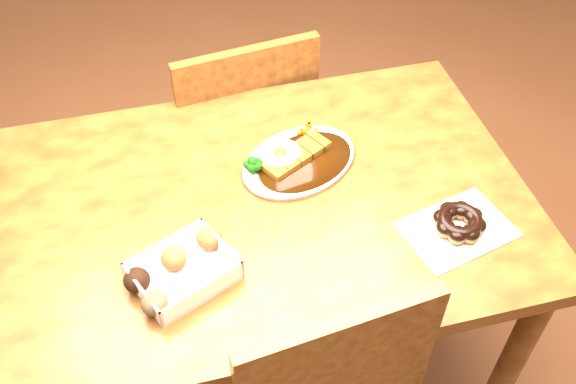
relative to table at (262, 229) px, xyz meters
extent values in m
plane|color=brown|center=(0.00, 0.00, -0.65)|extent=(6.00, 6.00, 0.00)
cube|color=#4B200F|center=(0.00, 0.00, 0.08)|extent=(1.20, 0.80, 0.04)
cylinder|color=#4B200F|center=(0.54, -0.34, -0.30)|extent=(0.06, 0.06, 0.71)
cylinder|color=#4B200F|center=(-0.54, 0.34, -0.30)|extent=(0.06, 0.06, 0.71)
cylinder|color=#4B200F|center=(0.54, 0.34, -0.30)|extent=(0.06, 0.06, 0.71)
cube|color=#4B200F|center=(0.03, 0.60, -0.22)|extent=(0.47, 0.47, 0.04)
cylinder|color=#4B200F|center=(0.18, 0.79, -0.45)|extent=(0.04, 0.04, 0.41)
cylinder|color=#4B200F|center=(-0.16, 0.75, -0.45)|extent=(0.04, 0.04, 0.41)
cylinder|color=#4B200F|center=(0.22, 0.45, -0.45)|extent=(0.04, 0.04, 0.41)
cylinder|color=#4B200F|center=(-0.11, 0.41, -0.45)|extent=(0.04, 0.04, 0.41)
cube|color=#4B200F|center=(0.06, 0.41, 0.02)|extent=(0.40, 0.08, 0.40)
cube|color=#4B200F|center=(0.05, -0.41, 0.02)|extent=(0.40, 0.08, 0.40)
ellipsoid|color=white|center=(0.11, 0.09, 0.10)|extent=(0.35, 0.31, 0.01)
ellipsoid|color=black|center=(0.12, 0.08, 0.11)|extent=(0.29, 0.26, 0.01)
cube|color=#6B380C|center=(0.11, 0.10, 0.12)|extent=(0.18, 0.14, 0.02)
ellipsoid|color=white|center=(0.07, 0.10, 0.14)|extent=(0.13, 0.12, 0.01)
ellipsoid|color=#FFB214|center=(0.07, 0.10, 0.14)|extent=(0.03, 0.03, 0.02)
cube|color=white|center=(-0.19, -0.17, 0.12)|extent=(0.23, 0.21, 0.05)
ellipsoid|color=black|center=(-0.26, -0.23, 0.13)|extent=(0.05, 0.05, 0.05)
ellipsoid|color=pink|center=(-0.18, -0.20, 0.13)|extent=(0.05, 0.05, 0.05)
ellipsoid|color=pink|center=(-0.10, -0.16, 0.13)|extent=(0.05, 0.05, 0.05)
ellipsoid|color=black|center=(-0.29, -0.17, 0.13)|extent=(0.05, 0.05, 0.05)
ellipsoid|color=brown|center=(-0.21, -0.14, 0.13)|extent=(0.05, 0.05, 0.05)
ellipsoid|color=brown|center=(-0.13, -0.10, 0.13)|extent=(0.05, 0.05, 0.05)
cube|color=silver|center=(0.39, -0.19, 0.10)|extent=(0.26, 0.21, 0.00)
torus|color=olive|center=(0.39, -0.19, 0.12)|extent=(0.13, 0.13, 0.04)
torus|color=black|center=(0.39, -0.19, 0.13)|extent=(0.12, 0.12, 0.03)
camera|label=1|loc=(-0.18, -0.95, 1.15)|focal=40.00mm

